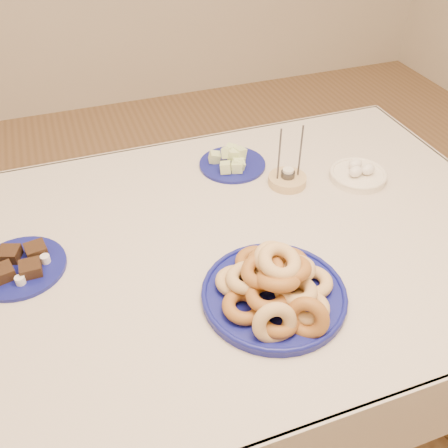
{
  "coord_description": "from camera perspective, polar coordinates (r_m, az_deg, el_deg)",
  "views": [
    {
      "loc": [
        -0.32,
        -0.95,
        1.63
      ],
      "look_at": [
        0.0,
        -0.05,
        0.85
      ],
      "focal_mm": 40.0,
      "sensor_mm": 36.0,
      "label": 1
    }
  ],
  "objects": [
    {
      "name": "dining_table",
      "position": [
        1.41,
        -0.69,
        -5.27
      ],
      "size": [
        1.71,
        1.11,
        0.75
      ],
      "color": "brown",
      "rests_on": "ground"
    },
    {
      "name": "egg_bowl",
      "position": [
        1.61,
        15.08,
        5.53
      ],
      "size": [
        0.2,
        0.2,
        0.06
      ],
      "rotation": [
        0.0,
        0.0,
        0.17
      ],
      "color": "white",
      "rests_on": "dining_table"
    },
    {
      "name": "melon_plate",
      "position": [
        1.62,
        0.96,
        7.06
      ],
      "size": [
        0.25,
        0.25,
        0.07
      ],
      "rotation": [
        0.0,
        0.0,
        0.19
      ],
      "color": "navy",
      "rests_on": "dining_table"
    },
    {
      "name": "candle_holder",
      "position": [
        1.55,
        7.26,
        5.14
      ],
      "size": [
        0.12,
        0.12,
        0.2
      ],
      "rotation": [
        0.0,
        0.0,
        -0.05
      ],
      "color": "tan",
      "rests_on": "dining_table"
    },
    {
      "name": "ground",
      "position": [
        1.92,
        -0.53,
        -19.09
      ],
      "size": [
        5.0,
        5.0,
        0.0
      ],
      "primitive_type": "plane",
      "color": "brown",
      "rests_on": "ground"
    },
    {
      "name": "brownie_plate",
      "position": [
        1.35,
        -22.29,
        -4.4
      ],
      "size": [
        0.23,
        0.23,
        0.04
      ],
      "rotation": [
        0.0,
        0.0,
        0.03
      ],
      "color": "navy",
      "rests_on": "dining_table"
    },
    {
      "name": "donut_platter",
      "position": [
        1.16,
        5.91,
        -7.25
      ],
      "size": [
        0.43,
        0.43,
        0.16
      ],
      "rotation": [
        0.0,
        0.0,
        -0.29
      ],
      "color": "navy",
      "rests_on": "dining_table"
    }
  ]
}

